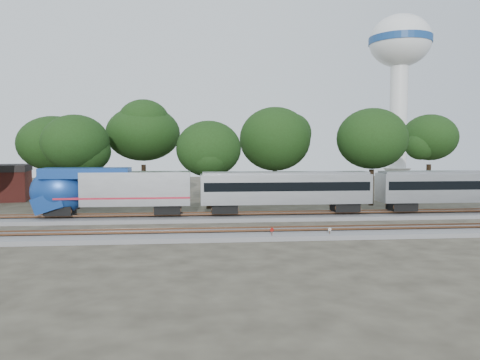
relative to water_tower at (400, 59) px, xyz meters
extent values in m
plane|color=#383328|center=(-36.80, -48.83, -25.64)|extent=(160.00, 160.00, 0.00)
cube|color=slate|center=(-36.80, -42.83, -25.44)|extent=(160.00, 5.00, 0.40)
cube|color=brown|center=(-36.80, -43.55, -24.98)|extent=(160.00, 0.08, 0.15)
cube|color=brown|center=(-36.80, -42.11, -24.98)|extent=(160.00, 0.08, 0.15)
cube|color=slate|center=(-36.80, -52.83, -25.44)|extent=(160.00, 5.00, 0.40)
cube|color=brown|center=(-36.80, -53.55, -24.98)|extent=(160.00, 0.08, 0.15)
cube|color=brown|center=(-36.80, -52.11, -24.98)|extent=(160.00, 0.08, 0.15)
cube|color=silver|center=(-47.75, -42.83, -22.19)|extent=(11.28, 3.19, 3.51)
ellipsoid|color=navy|center=(-55.83, -42.83, -22.46)|extent=(5.74, 3.32, 4.89)
cube|color=navy|center=(-52.96, -42.83, -20.54)|extent=(9.04, 3.13, 1.06)
cube|color=black|center=(-55.30, -42.83, -21.40)|extent=(0.47, 2.45, 1.39)
cube|color=#B01B2F|center=(-49.02, -42.83, -23.10)|extent=(13.83, 3.23, 0.19)
cube|color=black|center=(-55.67, -42.83, -24.43)|extent=(2.77, 2.34, 0.96)
cube|color=black|center=(-44.50, -42.83, -24.43)|extent=(2.77, 2.34, 0.96)
cube|color=silver|center=(-31.74, -42.83, -22.35)|extent=(18.51, 3.19, 3.19)
cube|color=black|center=(-31.74, -42.83, -22.03)|extent=(17.87, 3.24, 0.96)
cube|color=gray|center=(-31.74, -42.83, -20.70)|extent=(18.08, 2.55, 0.37)
cube|color=black|center=(-38.44, -42.83, -24.43)|extent=(2.77, 2.34, 0.96)
cube|color=black|center=(-25.03, -42.83, -24.43)|extent=(2.77, 2.34, 0.96)
cube|color=silver|center=(-11.79, -42.83, -22.35)|extent=(18.51, 3.19, 3.19)
cube|color=black|center=(-11.79, -42.83, -22.03)|extent=(17.87, 3.24, 0.96)
cube|color=gray|center=(-11.79, -42.83, -20.70)|extent=(18.08, 2.55, 0.37)
cube|color=black|center=(-18.49, -42.83, -24.43)|extent=(2.77, 2.34, 0.96)
cylinder|color=#512D19|center=(-35.18, -54.77, -25.16)|extent=(0.06, 0.06, 0.94)
cylinder|color=#A70E0B|center=(-35.18, -54.77, -24.74)|extent=(0.32, 0.15, 0.34)
cylinder|color=#512D19|center=(-30.14, -54.46, -25.22)|extent=(0.06, 0.06, 0.83)
cylinder|color=silver|center=(-30.14, -54.46, -24.85)|extent=(0.29, 0.10, 0.30)
cube|color=#512D19|center=(-29.78, -54.23, -25.49)|extent=(0.52, 0.34, 0.30)
cylinder|color=silver|center=(0.00, 0.00, -13.28)|extent=(3.53, 3.53, 24.72)
cone|color=silver|center=(0.00, 0.00, -23.87)|extent=(5.65, 5.65, 3.53)
ellipsoid|color=silver|center=(0.00, 0.00, 3.72)|extent=(12.36, 12.36, 10.50)
cylinder|color=navy|center=(0.00, 0.00, 3.72)|extent=(12.50, 12.50, 1.41)
cylinder|color=black|center=(-60.77, -26.56, -23.41)|extent=(0.70, 0.70, 4.46)
ellipsoid|color=black|center=(-60.77, -26.56, -17.35)|extent=(8.41, 8.41, 7.15)
cylinder|color=black|center=(-56.56, -32.28, -23.37)|extent=(0.70, 0.70, 4.53)
ellipsoid|color=black|center=(-56.56, -32.28, -17.23)|extent=(8.54, 8.54, 7.26)
cylinder|color=black|center=(-49.03, -24.14, -23.01)|extent=(0.70, 0.70, 5.26)
ellipsoid|color=black|center=(-49.03, -24.14, -15.87)|extent=(9.92, 9.92, 8.43)
cylinder|color=black|center=(-39.84, -33.78, -23.59)|extent=(0.70, 0.70, 4.09)
ellipsoid|color=black|center=(-39.84, -33.78, -18.04)|extent=(7.71, 7.71, 6.55)
cylinder|color=black|center=(-30.10, -26.33, -23.22)|extent=(0.70, 0.70, 4.83)
ellipsoid|color=black|center=(-30.10, -26.33, -16.66)|extent=(9.11, 9.11, 7.75)
cylinder|color=black|center=(-18.03, -32.41, -23.23)|extent=(0.70, 0.70, 4.81)
ellipsoid|color=black|center=(-18.03, -32.41, -16.70)|extent=(9.08, 9.08, 7.72)
cylinder|color=black|center=(-4.06, -20.91, -23.11)|extent=(0.70, 0.70, 5.05)
ellipsoid|color=black|center=(-4.06, -20.91, -16.27)|extent=(9.51, 9.51, 8.09)
camera|label=1|loc=(-41.49, -92.99, -17.86)|focal=35.00mm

